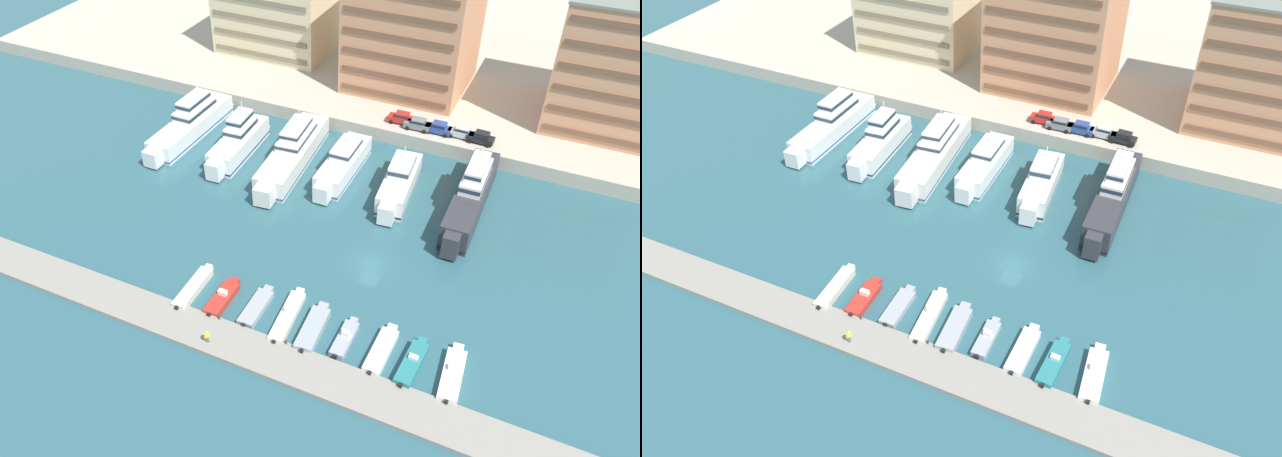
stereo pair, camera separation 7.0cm
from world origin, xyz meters
The scene contains 29 objects.
ground_plane centered at (0.00, 0.00, 0.00)m, with size 400.00×400.00×0.00m, color #2D5B66.
quay_promenade centered at (0.00, 62.06, 1.17)m, with size 180.00×70.00×2.35m, color #BCB29E.
pier_dock centered at (0.00, -18.07, 0.25)m, with size 120.00×4.87×0.50m, color gray.
yacht_white_far_left centered at (-37.03, 16.58, 2.14)m, with size 4.37×21.16×7.81m.
yacht_white_left centered at (-27.35, 14.90, 2.21)m, with size 4.76×16.39×7.97m.
yacht_ivory_mid_left centered at (-18.49, 15.81, 2.13)m, with size 6.30×22.73×7.66m.
yacht_white_center_left centered at (-10.70, 16.41, 1.79)m, with size 4.07×16.22×6.22m.
yacht_white_center centered at (-1.63, 15.20, 1.97)m, with size 4.96×15.38×6.71m.
yacht_charcoal_center_right centered at (8.31, 15.77, 2.54)m, with size 4.08×22.06×8.66m.
motorboat_cream_far_left centered at (-17.20, -12.92, 0.50)m, with size 1.90×7.77×1.37m.
motorboat_red_left centered at (-13.28, -12.90, 0.46)m, with size 2.10×6.48×1.45m.
motorboat_grey_mid_left centered at (-9.04, -12.44, 0.38)m, with size 2.11×6.71×0.83m.
motorboat_cream_center_left centered at (-5.16, -12.21, 0.43)m, with size 2.52×8.66×1.38m.
motorboat_grey_center centered at (-1.75, -12.76, 0.53)m, with size 2.57×7.42×1.05m.
motorboat_grey_center_right centered at (1.94, -12.50, 0.43)m, with size 1.72×6.03×1.36m.
motorboat_white_mid_right centered at (6.10, -12.41, 0.45)m, with size 1.96×7.30×0.90m.
motorboat_teal_right centered at (9.61, -12.75, 0.55)m, with size 2.05×6.99×1.44m.
motorboat_white_far_right centered at (13.80, -12.29, 0.49)m, with size 2.68×7.80×1.46m.
car_red_far_left centered at (-6.53, 30.13, 3.32)m, with size 4.16×2.04×1.80m.
car_grey_left centered at (-3.61, 29.37, 3.32)m, with size 4.14×2.01×1.80m.
car_blue_mid_left centered at (-0.36, 29.61, 3.32)m, with size 4.10×1.93×1.80m.
car_silver_center_left centered at (3.19, 29.88, 3.32)m, with size 4.14×2.00×1.80m.
car_black_center centered at (6.22, 29.57, 3.32)m, with size 4.18×2.09×1.80m.
apartment_block_far_left centered at (-37.16, 48.26, 10.69)m, with size 20.85×16.94×18.59m.
apartment_block_left centered at (-9.88, 43.69, 12.42)m, with size 19.91×17.52×22.07m.
apartment_block_mid_left centered at (22.22, 44.33, 12.64)m, with size 17.82×17.78×22.50m.
pedestrian_near_edge centered at (-11.19, -19.21, 1.54)m, with size 0.47×0.58×1.76m.
bollard_west centered at (-11.85, -15.88, 0.83)m, with size 0.20×0.20×0.61m.
bollard_west_mid centered at (-3.48, -15.88, 0.83)m, with size 0.20×0.20×0.61m.
Camera 1 is at (17.90, -53.61, 52.85)m, focal length 35.00 mm.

